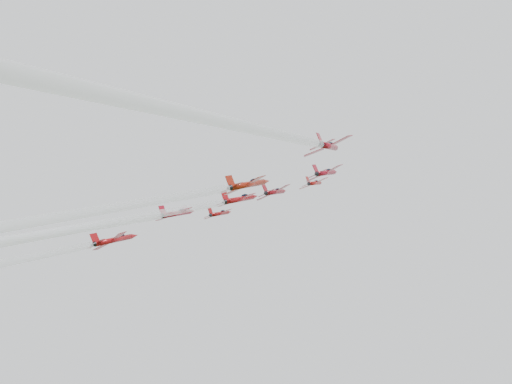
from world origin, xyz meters
The scene contains 7 objects.
jet_lead centered at (3.26, 25.27, 148.57)m, with size 8.87×11.06×8.02m.
jet_row2_left centered at (-16.31, 8.72, 137.01)m, with size 8.41×10.48×7.60m.
jet_row2_center centered at (-0.74, 11.41, 138.90)m, with size 9.87×12.30×8.92m.
jet_row2_right centered at (12.28, 14.71, 141.22)m, with size 10.43×13.00×9.43m.
jet_center centered at (-2.86, -42.29, 101.34)m, with size 10.53×94.70×66.69m.
jet_rear_right centered at (9.04, -54.58, 92.76)m, with size 10.39×93.45×65.81m.
jet_rear_farright centered at (28.78, -53.41, 93.57)m, with size 9.41×84.66×59.62m.
Camera 1 is at (62.45, -85.36, 53.32)m, focal length 40.00 mm.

